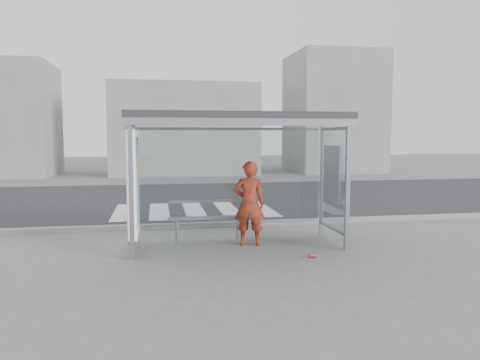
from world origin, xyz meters
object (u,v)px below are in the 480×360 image
bench (208,217)px  soda_can (312,256)px  person (249,203)px  bus_shelter (218,146)px

bench → soda_can: (1.71, -1.65, -0.47)m
bench → soda_can: bearing=-44.0°
person → soda_can: person is taller
bus_shelter → bench: bus_shelter is taller
person → bench: 0.99m
soda_can → person: bearing=129.1°
bus_shelter → bench: bearing=110.4°
person → soda_can: 1.68m
bus_shelter → soda_can: bus_shelter is taller
soda_can → bench: bearing=136.0°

